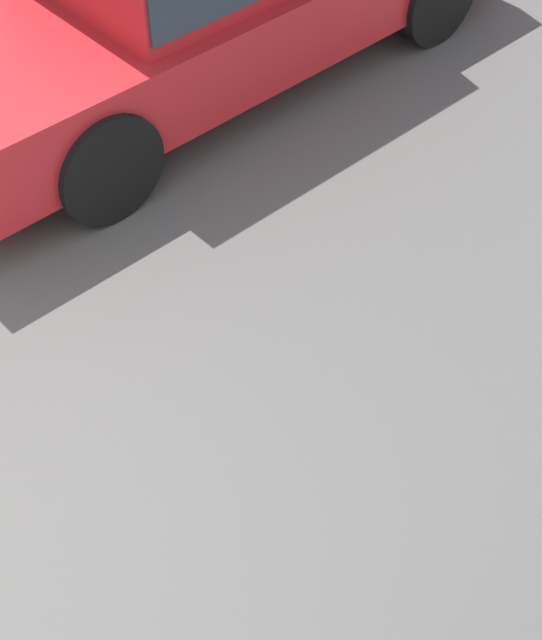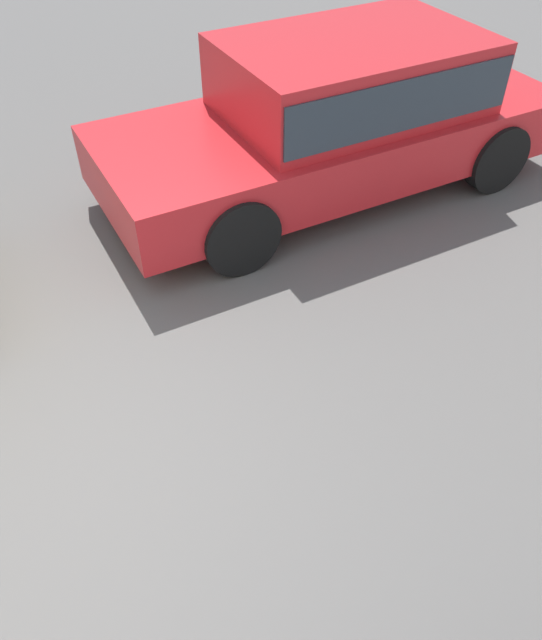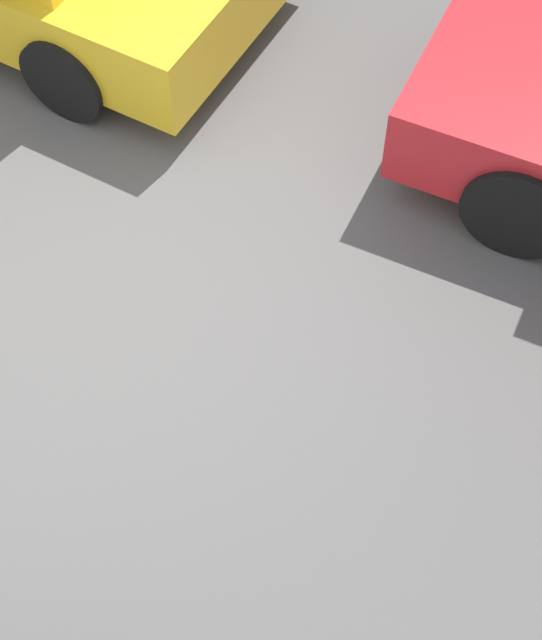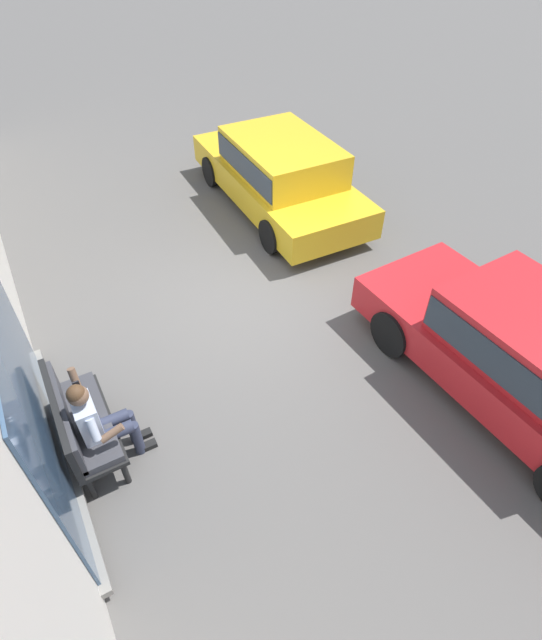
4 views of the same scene
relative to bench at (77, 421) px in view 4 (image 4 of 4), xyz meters
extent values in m
plane|color=#565451|center=(1.54, -2.90, -0.60)|extent=(60.00, 60.00, 0.00)
cube|color=#385170|center=(0.00, 0.28, 0.85)|extent=(3.40, 0.03, 2.50)
cube|color=gray|center=(0.00, 0.25, -0.42)|extent=(3.60, 0.12, 0.10)
cylinder|color=black|center=(0.64, 0.10, -0.39)|extent=(0.07, 0.07, 0.42)
cylinder|color=black|center=(-0.64, 0.10, -0.39)|extent=(0.07, 0.07, 0.42)
cylinder|color=black|center=(0.64, -0.29, -0.39)|extent=(0.07, 0.07, 0.42)
cylinder|color=black|center=(-0.64, -0.29, -0.39)|extent=(0.07, 0.07, 0.42)
cube|color=black|center=(0.00, -0.09, -0.15)|extent=(1.43, 0.55, 0.06)
cube|color=#38383D|center=(0.00, -0.09, -0.07)|extent=(1.37, 0.49, 0.10)
cube|color=black|center=(0.00, 0.14, 0.16)|extent=(1.43, 0.07, 0.55)
cube|color=#38383D|center=(0.00, 0.08, 0.16)|extent=(1.37, 0.06, 0.47)
cylinder|color=#2D3347|center=(-0.13, -0.33, -0.07)|extent=(0.15, 0.42, 0.15)
cylinder|color=#2D3347|center=(-0.13, -0.54, -0.33)|extent=(0.12, 0.12, 0.53)
cube|color=black|center=(-0.13, -0.62, -0.56)|extent=(0.10, 0.24, 0.07)
cylinder|color=#2D3347|center=(-0.31, -0.33, -0.07)|extent=(0.15, 0.42, 0.15)
cylinder|color=#2D3347|center=(-0.31, -0.54, -0.33)|extent=(0.12, 0.12, 0.53)
cube|color=black|center=(-0.31, -0.62, -0.56)|extent=(0.10, 0.24, 0.07)
cube|color=#2D3347|center=(-0.22, -0.12, -0.07)|extent=(0.34, 0.24, 0.14)
cube|color=silver|center=(-0.22, -0.12, 0.21)|extent=(0.38, 0.22, 0.56)
sphere|color=brown|center=(-0.22, -0.12, 0.63)|extent=(0.22, 0.22, 0.22)
sphere|color=#4C331E|center=(-0.22, -0.11, 0.67)|extent=(0.20, 0.20, 0.20)
cylinder|color=silver|center=(-0.46, -0.14, 0.32)|extent=(0.20, 0.10, 0.28)
cylinder|color=brown|center=(-0.51, -0.30, 0.20)|extent=(0.08, 0.27, 0.17)
cylinder|color=silver|center=(0.02, -0.12, 0.39)|extent=(0.25, 0.10, 0.22)
cylinder|color=brown|center=(0.09, -0.14, 0.58)|extent=(0.16, 0.08, 0.25)
cube|color=#232328|center=(-0.08, -0.14, 0.62)|extent=(0.02, 0.07, 0.15)
cube|color=red|center=(-1.82, -5.14, -0.07)|extent=(4.61, 1.94, 0.53)
cylinder|color=black|center=(-0.44, -4.24, -0.25)|extent=(0.70, 0.21, 0.69)
cylinder|color=black|center=(-0.38, -5.93, -0.25)|extent=(0.70, 0.21, 0.69)
cube|color=gold|center=(3.97, -4.90, -0.08)|extent=(4.60, 1.99, 0.55)
cube|color=gold|center=(3.79, -4.89, 0.51)|extent=(2.41, 1.70, 0.65)
cube|color=#28333D|center=(3.79, -4.89, 0.51)|extent=(2.37, 1.74, 0.45)
cylinder|color=black|center=(5.41, -4.06, -0.28)|extent=(0.63, 0.20, 0.63)
cylinder|color=black|center=(5.35, -5.82, -0.28)|extent=(0.63, 0.20, 0.63)
cylinder|color=black|center=(2.59, -3.97, -0.28)|extent=(0.63, 0.20, 0.63)
cylinder|color=black|center=(2.53, -5.73, -0.28)|extent=(0.63, 0.20, 0.63)
camera|label=1|loc=(1.70, -0.30, 3.18)|focal=55.00mm
camera|label=2|loc=(1.21, -0.30, 2.75)|focal=35.00mm
camera|label=3|loc=(-0.81, -0.30, 4.30)|focal=55.00mm
camera|label=4|loc=(-4.02, -0.30, 4.73)|focal=28.00mm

